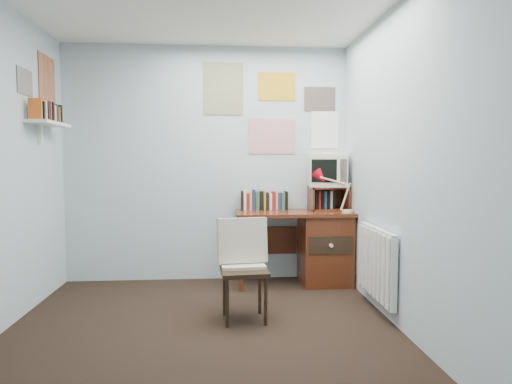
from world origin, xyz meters
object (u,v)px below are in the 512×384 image
desk_chair (244,272)px  crt_tv (328,169)px  tv_riser (328,198)px  desk (319,245)px  wall_shelf (49,124)px  radiator (377,263)px  desk_lamp (348,193)px

desk_chair → crt_tv: crt_tv is taller
tv_riser → crt_tv: size_ratio=1.02×
desk → wall_shelf: wall_shelf is taller
tv_riser → wall_shelf: size_ratio=0.65×
radiator → tv_riser: bearing=99.3°
crt_tv → desk: bearing=-120.2°
desk_chair → tv_riser: bearing=46.2°
desk_chair → radiator: size_ratio=0.99×
radiator → crt_tv: bearing=99.0°
tv_riser → wall_shelf: bearing=-169.7°
desk_chair → desk: bearing=47.0°
desk → crt_tv: (0.12, 0.13, 0.79)m
desk_lamp → desk: bearing=131.5°
desk_chair → tv_riser: tv_riser is taller
desk → desk_chair: bearing=-128.8°
tv_riser → radiator: (0.17, -1.04, -0.47)m
desk_chair → crt_tv: size_ratio=2.02×
desk_lamp → desk_chair: bearing=-157.9°
desk_lamp → wall_shelf: size_ratio=0.63×
desk_lamp → radiator: 0.94m
desk_lamp → wall_shelf: 2.91m
desk_chair → crt_tv: (0.96, 1.18, 0.80)m
desk_chair → wall_shelf: 2.22m
crt_tv → radiator: size_ratio=0.49×
crt_tv → wall_shelf: (-2.69, -0.51, 0.42)m
desk → radiator: size_ratio=1.50×
radiator → wall_shelf: 3.15m
tv_riser → wall_shelf: 2.83m
crt_tv → wall_shelf: size_ratio=0.63×
desk_lamp → crt_tv: bearing=97.8°
desk → tv_riser: tv_riser is taller
desk_lamp → crt_tv: size_ratio=0.99×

